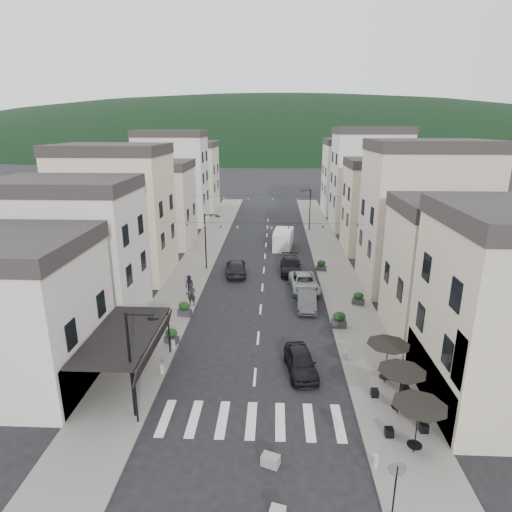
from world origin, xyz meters
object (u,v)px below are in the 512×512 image
Objects in this scene: parked_car_b at (307,300)px; parked_car_c at (304,283)px; parked_car_e at (236,267)px; pedestrian_a at (192,294)px; parked_car_d at (291,266)px; parked_car_a at (301,362)px; pedestrian_b at (189,285)px; delivery_van at (283,238)px.

parked_car_c reaches higher than parked_car_b.
pedestrian_a reaches higher than parked_car_e.
parked_car_b is at bearing -83.32° from parked_car_d.
parked_car_a is 18.74m from parked_car_d.
parked_car_e is 2.66× the size of pedestrian_b.
parked_car_a is at bearing -98.81° from parked_car_c.
pedestrian_b reaches higher than parked_car_d.
delivery_van reaches higher than parked_car_b.
parked_car_b is at bearing 76.12° from parked_car_a.
pedestrian_a reaches higher than parked_car_b.
delivery_van reaches higher than pedestrian_a.
pedestrian_a reaches higher than parked_car_a.
parked_car_b is at bearing 19.44° from pedestrian_b.
parked_car_a is at bearing -92.97° from parked_car_b.
parked_car_c reaches higher than parked_car_a.
parked_car_a is 18.70m from parked_car_e.
delivery_van is 2.79× the size of pedestrian_a.
parked_car_a is 0.79× the size of parked_car_c.
parked_car_c is at bearing 142.91° from parked_car_e.
parked_car_d is (-1.05, 8.89, 0.03)m from parked_car_b.
parked_car_b is 3.99m from parked_car_c.
parked_car_b is 0.84× the size of parked_car_d.
parked_car_d is 2.82× the size of pedestrian_b.
delivery_van reaches higher than parked_car_e.
parked_car_b is 2.37× the size of pedestrian_b.
delivery_van reaches higher than parked_car_a.
parked_car_a is 12.95m from pedestrian_a.
delivery_van is (-0.63, 28.04, 0.50)m from parked_car_a.
parked_car_d is 11.51m from pedestrian_b.
parked_car_a is at bearing 101.34° from parked_car_e.
parked_car_a is 0.81× the size of parked_car_d.
pedestrian_a is at bearing -161.13° from parked_car_c.
parked_car_b is at bearing -77.33° from delivery_van.
parked_car_c is 0.99× the size of delivery_van.
delivery_van is at bearing -122.09° from parked_car_e.
parked_car_c is 14.31m from delivery_van.
parked_car_e reaches higher than parked_car_c.
parked_car_a is 13.88m from parked_car_c.
pedestrian_a is (-9.65, -0.17, 0.37)m from parked_car_b.
pedestrian_a reaches higher than parked_car_d.
parked_car_b is 0.89× the size of parked_car_e.
pedestrian_b reaches higher than parked_car_a.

